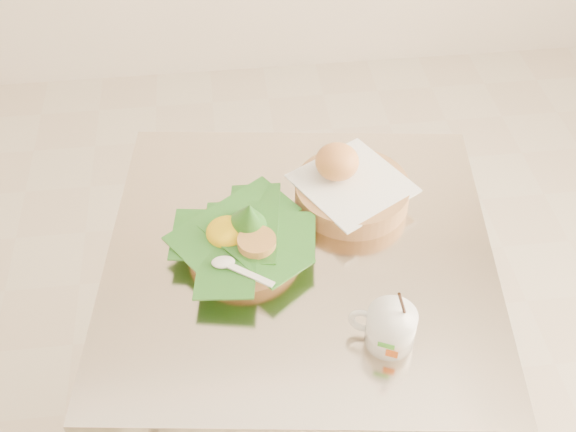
{
  "coord_description": "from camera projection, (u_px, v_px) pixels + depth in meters",
  "views": [
    {
      "loc": [
        0.02,
        -0.82,
        1.72
      ],
      "look_at": [
        0.13,
        0.08,
        0.82
      ],
      "focal_mm": 45.0,
      "sensor_mm": 36.0,
      "label": 1
    }
  ],
  "objects": [
    {
      "name": "coffee_mug",
      "position": [
        389.0,
        327.0,
        1.15
      ],
      "size": [
        0.11,
        0.09,
        0.14
      ],
      "rotation": [
        0.0,
        0.0,
        -0.41
      ],
      "color": "white",
      "rests_on": "cafe_table"
    },
    {
      "name": "cafe_table",
      "position": [
        299.0,
        326.0,
        1.46
      ],
      "size": [
        0.78,
        0.78,
        0.75
      ],
      "rotation": [
        0.0,
        0.0,
        -0.13
      ],
      "color": "gray",
      "rests_on": "floor"
    },
    {
      "name": "rice_basket",
      "position": [
        243.0,
        236.0,
        1.29
      ],
      "size": [
        0.26,
        0.26,
        0.13
      ],
      "rotation": [
        0.0,
        0.0,
        -0.32
      ],
      "color": "tan",
      "rests_on": "cafe_table"
    },
    {
      "name": "bread_basket",
      "position": [
        350.0,
        187.0,
        1.39
      ],
      "size": [
        0.26,
        0.26,
        0.11
      ],
      "rotation": [
        0.0,
        0.0,
        -0.25
      ],
      "color": "tan",
      "rests_on": "cafe_table"
    }
  ]
}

